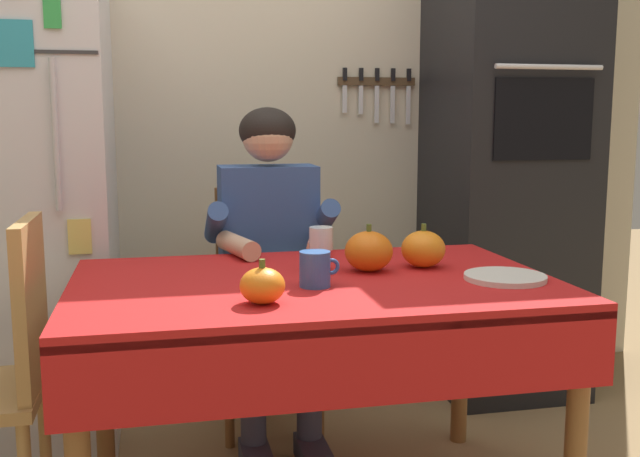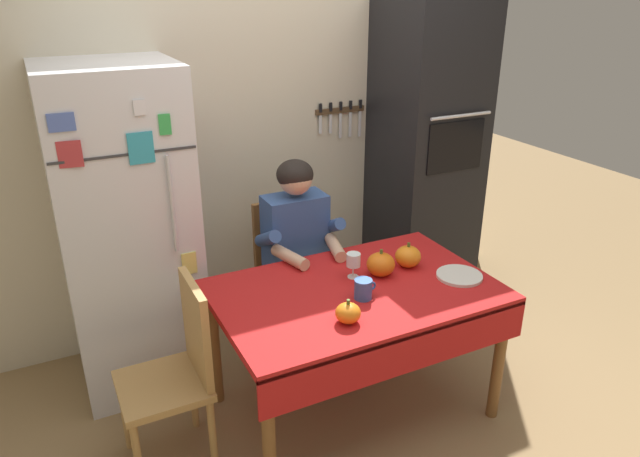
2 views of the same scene
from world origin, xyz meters
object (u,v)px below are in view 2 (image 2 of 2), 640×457
Objects in this scene: chair_behind_person at (288,268)px; chair_left_side at (178,367)px; dining_table at (358,305)px; pumpkin_medium at (381,264)px; seated_person at (300,247)px; coffee_mug at (363,289)px; pumpkin_small at (408,256)px; refrigerator at (127,232)px; pumpkin_large at (348,313)px; wine_glass at (353,261)px; wall_oven at (425,158)px; serving_tray at (459,276)px.

chair_left_side is at bearing -141.03° from chair_behind_person.
pumpkin_medium is at bearing 26.34° from dining_table.
chair_behind_person is at bearing 90.00° from seated_person.
chair_left_side is (-0.86, -0.70, 0.00)m from chair_behind_person.
pumpkin_small reaches higher than coffee_mug.
pumpkin_large is (0.76, -1.11, -0.11)m from refrigerator.
wine_glass is (0.05, 0.13, 0.18)m from dining_table.
dining_table is 0.15m from coffee_mug.
dining_table is 0.61m from seated_person.
dining_table is 0.33m from pumpkin_large.
chair_behind_person is 0.29m from seated_person.
wall_oven is at bearing 6.82° from chair_behind_person.
seated_person is 8.39× the size of pumpkin_medium.
pumpkin_small is at bearing -129.95° from wall_oven.
pumpkin_large is (0.71, -0.33, 0.28)m from chair_left_side.
chair_behind_person is 6.85× the size of wine_glass.
chair_behind_person is (0.91, -0.09, -0.39)m from refrigerator.
wall_oven is 2.26× the size of chair_left_side.
pumpkin_large is 0.79× the size of pumpkin_medium.
wine_glass is 0.56m from serving_tray.
chair_behind_person is 0.84m from pumpkin_small.
wall_oven is 1.45m from dining_table.
serving_tray is at bearing -50.89° from seated_person.
dining_table is 0.41m from pumpkin_small.
chair_left_side reaches higher than pumpkin_medium.
dining_table is 0.26m from pumpkin_medium.
pumpkin_medium reaches higher than pumpkin_large.
refrigerator is at bearing 143.09° from wine_glass.
pumpkin_medium is at bearing -0.12° from chair_left_side.
pumpkin_large is at bearing -148.28° from pumpkin_small.
pumpkin_medium is at bearing -34.78° from refrigerator.
refrigerator reaches higher than pumpkin_small.
seated_person reaches higher than dining_table.
seated_person is 10.67× the size of pumpkin_large.
chair_behind_person is 1.11m from chair_left_side.
dining_table is (0.95, -0.88, -0.24)m from refrigerator.
chair_left_side is 0.83m from pumpkin_large.
wall_oven reaches higher than seated_person.
wine_glass is at bearing 163.58° from pumpkin_medium.
pumpkin_large is (-1.24, -1.15, -0.26)m from wall_oven.
pumpkin_medium is at bearing -136.10° from wall_oven.
wine_glass is 0.91× the size of pumpkin_medium.
serving_tray is at bearing -26.36° from wine_glass.
chair_behind_person is at bearing 97.39° from wine_glass.
coffee_mug is 0.22m from wine_glass.
dining_table is 10.32× the size of wine_glass.
wine_glass is at bearing 73.24° from coffee_mug.
serving_tray reaches higher than dining_table.
wine_glass is at bearing 2.37° from chair_left_side.
pumpkin_medium is 0.19m from pumpkin_small.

